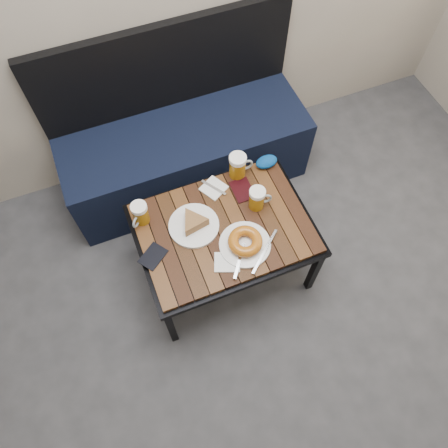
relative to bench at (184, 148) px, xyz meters
name	(u,v)px	position (x,y,z in m)	size (l,w,h in m)	color
room_shell	(298,160)	(-0.13, -1.26, 1.48)	(4.00, 4.00, 4.00)	gray
bench	(184,148)	(0.00, 0.00, 0.00)	(1.40, 0.50, 0.95)	black
cafe_table	(224,231)	(-0.02, -0.68, 0.16)	(0.84, 0.62, 0.47)	black
beer_mug_left	(140,213)	(-0.37, -0.50, 0.26)	(0.11, 0.11, 0.12)	#94620B
beer_mug_centre	(238,166)	(0.16, -0.42, 0.27)	(0.13, 0.09, 0.14)	#94620B
beer_mug_right	(257,198)	(0.17, -0.63, 0.26)	(0.12, 0.09, 0.13)	#94620B
plate_pie	(194,224)	(-0.15, -0.62, 0.23)	(0.24, 0.24, 0.07)	white
plate_bagel	(245,243)	(0.03, -0.81, 0.23)	(0.29, 0.28, 0.07)	white
napkin_left	(214,188)	(0.01, -0.46, 0.20)	(0.15, 0.15, 0.01)	white
napkin_right	(227,262)	(-0.08, -0.86, 0.20)	(0.14, 0.13, 0.01)	white
passport_navy	(153,256)	(-0.38, -0.70, 0.20)	(0.09, 0.12, 0.01)	black
passport_burgundy	(243,190)	(0.14, -0.52, 0.20)	(0.10, 0.13, 0.01)	black
knit_pouch	(266,162)	(0.32, -0.42, 0.22)	(0.12, 0.08, 0.05)	#05168A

